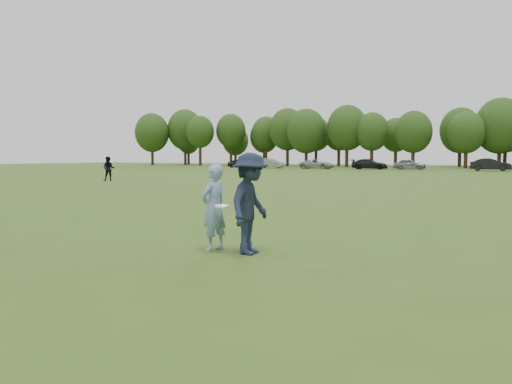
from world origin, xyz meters
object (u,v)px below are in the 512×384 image
at_px(player_far_a, 109,169).
at_px(car_e, 409,164).
at_px(car_c, 317,164).
at_px(car_d, 369,164).
at_px(thrower, 214,208).
at_px(defender, 250,204).
at_px(car_a, 239,164).
at_px(car_b, 270,163).
at_px(car_f, 491,165).

distance_m(player_far_a, car_e, 43.08).
xyz_separation_m(car_c, car_d, (7.27, 1.15, 0.04)).
height_order(thrower, car_c, thrower).
distance_m(thrower, defender, 0.80).
height_order(thrower, defender, defender).
bearing_deg(player_far_a, car_d, 46.15).
xyz_separation_m(defender, car_a, (-34.09, 59.56, -0.30)).
height_order(player_far_a, car_b, player_far_a).
height_order(player_far_a, car_d, player_far_a).
bearing_deg(defender, car_f, -5.65).
bearing_deg(player_far_a, defender, -72.53).
relative_size(car_a, car_f, 0.82).
height_order(car_b, car_e, car_b).
xyz_separation_m(player_far_a, car_d, (8.78, 40.51, -0.20)).
height_order(car_b, car_f, car_f).
height_order(thrower, player_far_a, player_far_a).
xyz_separation_m(car_b, car_c, (7.49, -0.00, -0.06)).
bearing_deg(car_f, car_b, 86.27).
distance_m(car_c, car_d, 7.36).
bearing_deg(car_a, car_b, -90.30).
xyz_separation_m(thrower, car_a, (-33.30, 59.59, -0.19)).
xyz_separation_m(car_c, car_f, (22.47, 0.10, 0.10)).
height_order(defender, car_d, defender).
distance_m(car_a, car_d, 20.39).
bearing_deg(player_far_a, car_c, 56.18).
bearing_deg(car_b, player_far_a, -168.25).
distance_m(thrower, car_c, 62.23).
bearing_deg(car_c, car_b, 88.67).
distance_m(car_e, car_f, 9.93).
height_order(defender, car_c, defender).
relative_size(thrower, car_d, 0.35).
bearing_deg(car_f, car_c, 86.34).
bearing_deg(thrower, defender, 101.85).
height_order(thrower, car_e, thrower).
bearing_deg(thrower, car_c, -151.38).
bearing_deg(car_b, car_e, -83.08).
bearing_deg(car_c, car_f, -91.06).
xyz_separation_m(thrower, car_b, (-27.67, 58.87, -0.11)).
bearing_deg(defender, player_far_a, 44.90).
distance_m(defender, car_d, 61.53).
distance_m(thrower, car_a, 68.26).
relative_size(car_b, car_d, 0.91).
bearing_deg(car_b, car_f, -86.70).
distance_m(car_d, car_f, 15.24).
height_order(car_d, car_e, car_e).
height_order(car_c, car_e, car_e).
xyz_separation_m(car_d, car_e, (5.35, 0.19, 0.00)).
xyz_separation_m(car_b, car_e, (20.11, 1.34, -0.02)).
bearing_deg(thrower, car_e, -163.15).
height_order(player_far_a, car_a, player_far_a).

